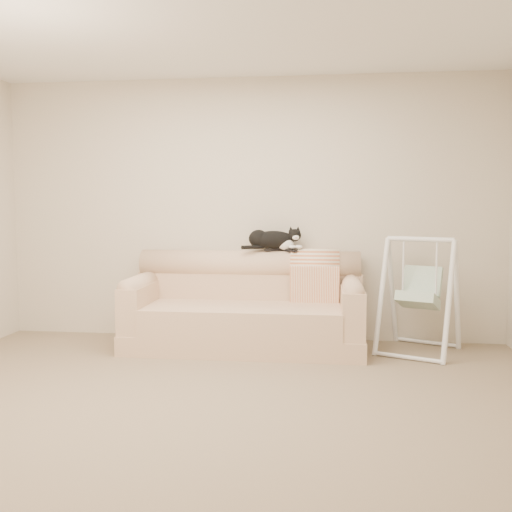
{
  "coord_description": "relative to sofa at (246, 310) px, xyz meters",
  "views": [
    {
      "loc": [
        0.76,
        -3.67,
        1.33
      ],
      "look_at": [
        0.15,
        1.27,
        0.9
      ],
      "focal_mm": 40.0,
      "sensor_mm": 36.0,
      "label": 1
    }
  ],
  "objects": [
    {
      "name": "room_shell",
      "position": [
        -0.01,
        -1.62,
        1.18
      ],
      "size": [
        5.04,
        4.04,
        2.6
      ],
      "color": "beige",
      "rests_on": "ground"
    },
    {
      "name": "baby_swing",
      "position": [
        1.6,
        -0.01,
        0.18
      ],
      "size": [
        0.87,
        0.89,
        1.06
      ],
      "color": "white",
      "rests_on": "ground"
    },
    {
      "name": "remote_b",
      "position": [
        0.4,
        0.2,
        0.56
      ],
      "size": [
        0.16,
        0.15,
        0.02
      ],
      "color": "black",
      "rests_on": "sofa"
    },
    {
      "name": "remote_a",
      "position": [
        0.24,
        0.25,
        0.56
      ],
      "size": [
        0.18,
        0.12,
        0.03
      ],
      "color": "black",
      "rests_on": "sofa"
    },
    {
      "name": "throw_blanket",
      "position": [
        0.65,
        0.23,
        0.37
      ],
      "size": [
        0.47,
        0.38,
        0.58
      ],
      "color": "#CC6A39",
      "rests_on": "sofa"
    },
    {
      "name": "sofa",
      "position": [
        0.0,
        0.0,
        0.0
      ],
      "size": [
        2.2,
        0.93,
        0.9
      ],
      "color": "tan",
      "rests_on": "ground"
    },
    {
      "name": "tuxedo_cat",
      "position": [
        0.24,
        0.24,
        0.66
      ],
      "size": [
        0.59,
        0.3,
        0.23
      ],
      "color": "black",
      "rests_on": "sofa"
    },
    {
      "name": "ground_plane",
      "position": [
        -0.01,
        -1.62,
        -0.35
      ],
      "size": [
        5.0,
        5.0,
        0.0
      ],
      "primitive_type": "plane",
      "color": "brown",
      "rests_on": "ground"
    }
  ]
}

